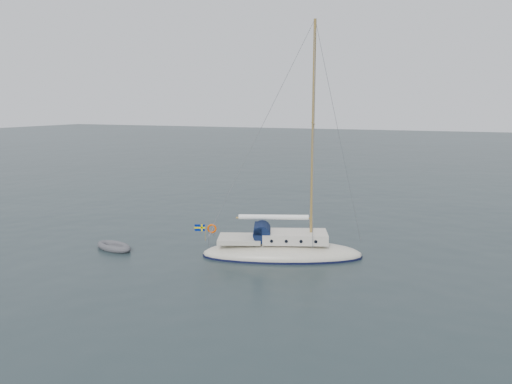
% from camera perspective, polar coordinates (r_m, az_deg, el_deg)
% --- Properties ---
extents(ground, '(300.00, 300.00, 0.00)m').
position_cam_1_polar(ground, '(29.00, -0.50, -7.50)').
color(ground, black).
rests_on(ground, ground).
extents(sailboat, '(9.71, 2.91, 13.82)m').
position_cam_1_polar(sailboat, '(28.87, 3.03, -5.42)').
color(sailboat, beige).
rests_on(sailboat, ground).
extents(dinghy, '(2.77, 1.25, 0.40)m').
position_cam_1_polar(dinghy, '(31.72, -15.93, -6.02)').
color(dinghy, '#535359').
rests_on(dinghy, ground).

